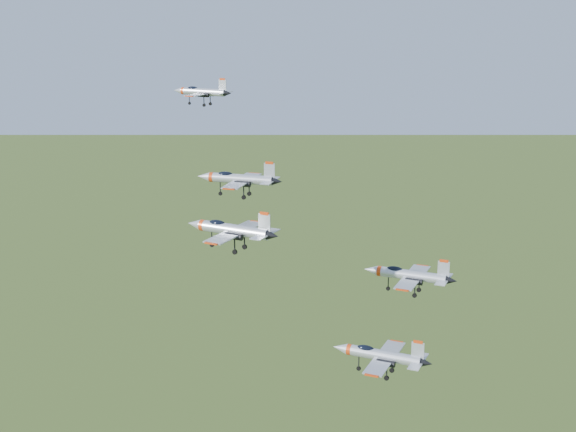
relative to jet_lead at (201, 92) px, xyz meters
The scene contains 5 objects.
jet_lead is the anchor object (origin of this frame).
jet_left_high 26.34m from the jet_lead, 41.43° to the right, with size 12.13×10.28×3.28m.
jet_right_high 38.80m from the jet_lead, 47.41° to the right, with size 12.94×10.71×3.46m.
jet_left_low 47.50m from the jet_lead, 14.49° to the right, with size 12.49×10.43×3.34m.
jet_right_low 58.44m from the jet_lead, 31.18° to the right, with size 11.64×9.71×3.11m.
Camera 1 is at (53.96, -91.06, 162.07)m, focal length 50.00 mm.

